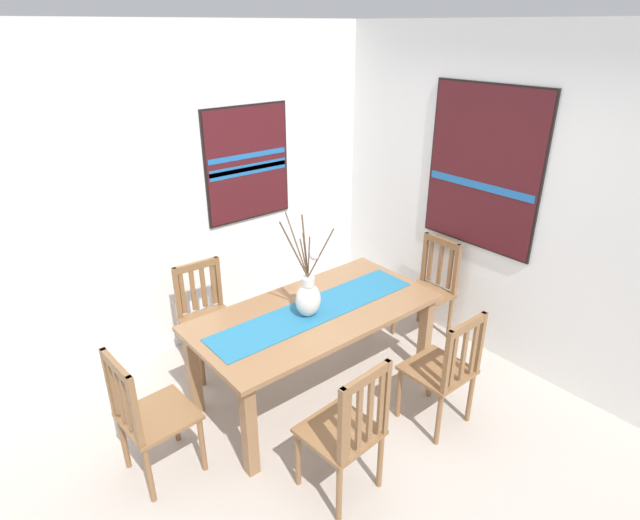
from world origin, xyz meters
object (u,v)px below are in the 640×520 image
Objects in this scene: centerpiece_vase at (308,296)px; painting_on_side_wall at (483,169)px; chair_3 at (207,315)px; chair_4 at (148,415)px; dining_table at (315,322)px; chair_1 at (428,289)px; chair_2 at (444,369)px; painting_on_back_wall at (247,164)px; chair_0 at (347,430)px.

painting_on_side_wall is (1.61, -0.24, 0.71)m from centerpiece_vase.
chair_3 is 0.96× the size of chair_4.
centerpiece_vase is at bearing -163.14° from dining_table.
chair_4 is at bearing 179.65° from chair_1.
chair_1 is (1.31, -0.01, -0.15)m from dining_table.
chair_1 is at bearing -26.03° from chair_3.
painting_on_side_wall is at bearing -10.08° from dining_table.
painting_on_side_wall reaches higher than chair_3.
chair_4 is 3.06m from painting_on_side_wall.
chair_3 reaches higher than dining_table.
chair_3 is (-0.92, 1.71, -0.00)m from chair_2.
chair_3 is 0.89× the size of painting_on_back_wall.
painting_on_side_wall reaches higher than centerpiece_vase.
centerpiece_vase is 0.85× the size of chair_3.
chair_0 reaches higher than chair_1.
dining_table is 1.97× the size of chair_4.
centerpiece_vase is at bearing -1.30° from chair_4.
chair_4 is 0.71× the size of painting_on_side_wall.
chair_1 is 0.71× the size of painting_on_side_wall.
painting_on_back_wall is (0.26, 1.27, 0.91)m from dining_table.
chair_1 is at bearing -0.62° from dining_table.
painting_on_side_wall is at bearing -8.64° from centerpiece_vase.
centerpiece_vase is 1.02m from chair_0.
chair_1 is 0.92× the size of painting_on_back_wall.
chair_3 is at bearing 89.78° from chair_0.
chair_3 is at bearing 44.81° from chair_4.
painting_on_side_wall reaches higher than chair_4.
chair_2 is 1.02× the size of chair_3.
dining_table is at bearing -0.07° from chair_4.
chair_1 is 1.20m from chair_2.
chair_0 is at bearing -154.10° from chair_1.
chair_0 is 1.22m from chair_4.
painting_on_side_wall is (2.84, -0.27, 1.12)m from chair_4.
chair_2 is at bearing -25.81° from chair_4.
centerpiece_vase is at bearing -66.69° from chair_3.
painting_on_back_wall is (0.73, 0.42, 1.07)m from chair_3.
chair_3 is at bearing 153.97° from chair_1.
painting_on_side_wall reaches higher than dining_table.
painting_on_back_wall is (-1.05, 1.29, 1.06)m from chair_1.
centerpiece_vase reaches higher than chair_3.
painting_on_back_wall is (0.73, 2.15, 1.05)m from chair_0.
painting_on_back_wall is (-0.20, 2.13, 1.07)m from chair_2.
painting_on_side_wall is at bearing -5.47° from chair_4.
painting_on_back_wall is at bearing 95.29° from chair_2.
painting_on_back_wall is at bearing 38.74° from chair_4.
chair_1 is at bearing -0.35° from chair_4.
chair_2 is 1.66m from painting_on_side_wall.
centerpiece_vase is 0.76× the size of painting_on_back_wall.
chair_1 is at bearing 44.88° from chair_2.
centerpiece_vase is 1.77m from painting_on_side_wall.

